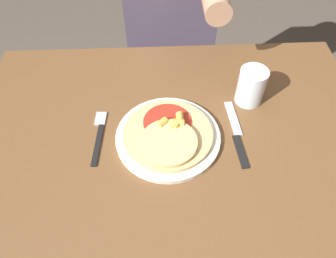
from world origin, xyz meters
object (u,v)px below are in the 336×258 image
pizza (168,134)px  fork (99,134)px  dining_table (174,172)px  drinking_glass (251,86)px  plate (168,137)px  knife (237,134)px  person_diner (171,9)px

pizza → fork: pizza is taller
dining_table → pizza: size_ratio=4.68×
pizza → fork: size_ratio=1.30×
dining_table → drinking_glass: bearing=36.4°
plate → pizza: size_ratio=1.18×
dining_table → pizza: 0.14m
knife → drinking_glass: bearing=66.3°
knife → person_diner: size_ratio=0.17×
pizza → knife: 0.18m
fork → knife: (0.36, -0.02, 0.00)m
pizza → fork: bearing=171.1°
dining_table → plate: (-0.02, 0.03, 0.12)m
fork → drinking_glass: drinking_glass is taller
dining_table → knife: (0.16, 0.04, 0.12)m
knife → drinking_glass: drinking_glass is taller
knife → person_diner: (-0.14, 0.61, -0.01)m
dining_table → pizza: (-0.02, 0.03, 0.14)m
knife → fork: bearing=177.2°
pizza → fork: (-0.18, 0.03, -0.02)m
fork → knife: bearing=-2.8°
fork → dining_table: bearing=-15.5°
fork → knife: same height
dining_table → knife: 0.21m
pizza → plate: bearing=100.9°
fork → drinking_glass: size_ratio=1.67×
plate → fork: 0.18m
plate → knife: (0.18, 0.01, -0.00)m
drinking_glass → person_diner: (-0.19, 0.49, -0.06)m
knife → person_diner: bearing=102.9°
person_diner → knife: bearing=-77.1°
plate → knife: plate is taller
dining_table → drinking_glass: (0.22, 0.16, 0.17)m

